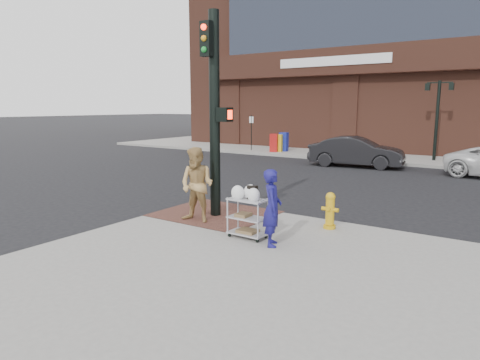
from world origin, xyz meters
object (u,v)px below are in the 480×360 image
Objects in this scene: traffic_signal_pole at (215,109)px; utility_cart at (248,214)px; sedan_dark at (356,152)px; lamp_post at (437,112)px; fire_hydrant at (330,210)px; woman_blue at (272,208)px; pedestrian_tan at (197,185)px.

traffic_signal_pole is 4.43× the size of utility_cart.
traffic_signal_pole reaches higher than utility_cart.
sedan_dark is at bearing 92.00° from traffic_signal_pole.
traffic_signal_pole is 1.13× the size of sedan_dark.
traffic_signal_pole reaches higher than lamp_post.
lamp_post reaches higher than sedan_dark.
fire_hydrant is at bearing 54.37° from utility_cart.
lamp_post is 15.43m from traffic_signal_pole.
woman_blue is 0.35× the size of sedan_dark.
pedestrian_tan is at bearing 47.33° from woman_blue.
woman_blue is (-0.11, -16.48, -1.70)m from lamp_post.
utility_cart is at bearing -92.77° from lamp_post.
lamp_post is 3.54× the size of utility_cart.
lamp_post is 2.59× the size of woman_blue.
lamp_post is 4.76× the size of fire_hydrant.
fire_hydrant is at bearing 10.59° from traffic_signal_pole.
utility_cart is at bearing -178.32° from sedan_dark.
woman_blue is 0.86× the size of pedestrian_tan.
sedan_dark is 5.26× the size of fire_hydrant.
woman_blue is 2.44m from pedestrian_tan.
woman_blue is (2.36, -1.25, -1.91)m from traffic_signal_pole.
pedestrian_tan is at bearing -98.88° from lamp_post.
traffic_signal_pole is at bearing 146.93° from utility_cart.
woman_blue reaches higher than utility_cart.
sedan_dark is 12.97m from utility_cart.
traffic_signal_pole reaches higher than fire_hydrant.
traffic_signal_pole is at bearing 81.86° from pedestrian_tan.
pedestrian_tan is 1.59× the size of utility_cart.
fire_hydrant is (0.38, -14.69, -2.04)m from lamp_post.
lamp_post is at bearing 74.04° from pedestrian_tan.
utility_cart is at bearing -33.07° from traffic_signal_pole.
lamp_post is 0.90× the size of sedan_dark.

